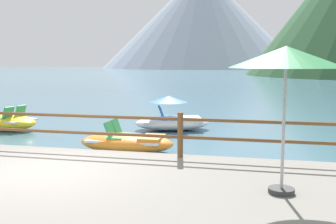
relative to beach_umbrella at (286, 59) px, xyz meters
The scene contains 7 objects.
ground_plane 40.72m from the beach_umbrella, 96.16° to the left, with size 200.00×200.00×0.00m, color #477084.
dock_railing 5.00m from the beach_umbrella, 155.85° to the left, with size 23.92×0.12×0.95m.
beach_umbrella is the anchor object (origin of this frame).
pedal_boat_0 11.30m from the beach_umbrella, 145.41° to the left, with size 2.62×1.89×0.86m.
pedal_boat_2 8.49m from the beach_umbrella, 114.42° to the left, with size 2.91×2.15×1.20m.
pedal_boat_3 5.80m from the beach_umbrella, 134.98° to the left, with size 2.55×1.24×0.84m.
distant_peak 130.40m from the beach_umbrella, 99.07° to the left, with size 64.70×64.70×31.74m, color #93A3B7.
Camera 1 is at (4.04, -6.68, 2.43)m, focal length 43.37 mm.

